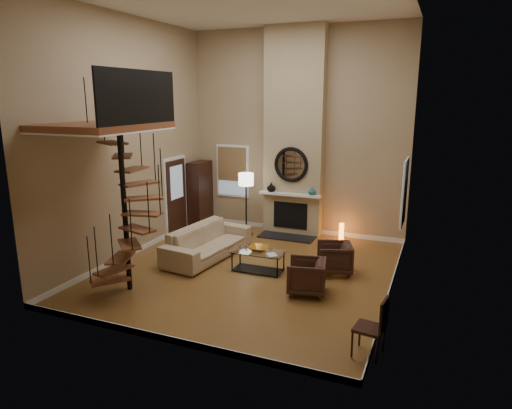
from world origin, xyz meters
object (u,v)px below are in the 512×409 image
at_px(coffee_table, 258,259).
at_px(floor_lamp, 246,184).
at_px(hutch, 200,194).
at_px(accent_lamp, 341,232).
at_px(armchair_near, 338,258).
at_px(side_chair, 375,324).
at_px(sofa, 208,241).
at_px(armchair_far, 310,276).

height_order(coffee_table, floor_lamp, floor_lamp).
xyz_separation_m(hutch, accent_lamp, (4.16, 0.08, -0.70)).
xyz_separation_m(armchair_near, accent_lamp, (-0.41, 2.31, -0.10)).
relative_size(accent_lamp, side_chair, 0.49).
xyz_separation_m(hutch, armchair_near, (4.57, -2.23, -0.60)).
bearing_deg(sofa, armchair_far, -104.33).
relative_size(sofa, coffee_table, 2.12).
relative_size(hutch, armchair_near, 2.61).
relative_size(armchair_near, coffee_table, 0.61).
relative_size(armchair_far, coffee_table, 0.62).
bearing_deg(sofa, armchair_near, -80.71).
xyz_separation_m(hutch, side_chair, (5.77, -5.23, -0.42)).
xyz_separation_m(armchair_near, coffee_table, (-1.63, -0.51, -0.07)).
relative_size(armchair_near, floor_lamp, 0.42).
relative_size(hutch, coffee_table, 1.61).
bearing_deg(sofa, coffee_table, -97.75).
height_order(hutch, sofa, hutch).
bearing_deg(accent_lamp, sofa, -137.35).
bearing_deg(armchair_far, side_chair, 27.66).
xyz_separation_m(hutch, sofa, (1.50, -2.37, -0.55)).
relative_size(coffee_table, accent_lamp, 2.60).
bearing_deg(armchair_far, sofa, -122.80).
bearing_deg(accent_lamp, floor_lamp, -169.74).
distance_m(armchair_near, armchair_far, 1.24).
height_order(armchair_near, coffee_table, armchair_near).
relative_size(hutch, accent_lamp, 4.17).
bearing_deg(accent_lamp, coffee_table, -113.53).
xyz_separation_m(sofa, accent_lamp, (2.66, 2.45, -0.15)).
height_order(floor_lamp, side_chair, floor_lamp).
height_order(sofa, coffee_table, sofa).
height_order(armchair_far, side_chair, side_chair).
bearing_deg(coffee_table, armchair_near, 17.33).
bearing_deg(accent_lamp, side_chair, -73.13).
height_order(hutch, accent_lamp, hutch).
bearing_deg(floor_lamp, hutch, 166.91).
height_order(floor_lamp, accent_lamp, floor_lamp).
relative_size(armchair_near, armchair_far, 1.00).
distance_m(armchair_far, accent_lamp, 3.52).
bearing_deg(side_chair, armchair_near, 111.85).
bearing_deg(coffee_table, floor_lamp, 119.00).
distance_m(sofa, coffee_table, 1.48).
relative_size(coffee_table, floor_lamp, 0.68).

